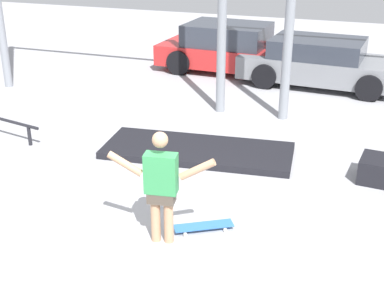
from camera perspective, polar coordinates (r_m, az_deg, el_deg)
ground_plane at (r=7.59m, az=-3.30°, el=-8.17°), size 36.00×36.00×0.00m
skateboarder at (r=6.94m, az=-3.30°, el=-3.22°), size 1.42×0.33×1.58m
skateboard at (r=7.56m, az=1.25°, el=-7.73°), size 0.82×0.62×0.08m
manual_pad at (r=9.92m, az=0.61°, el=0.32°), size 3.61×1.72×0.13m
parked_car_red at (r=15.41m, az=4.15°, el=11.09°), size 4.16×2.19×1.34m
parked_car_grey at (r=14.43m, az=13.60°, el=9.40°), size 4.27×2.18×1.21m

